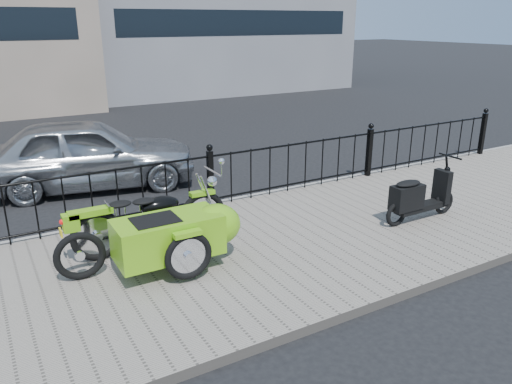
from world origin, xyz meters
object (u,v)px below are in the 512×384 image
scooter (417,198)px  sedan_car (88,153)px  motorcycle_sidecar (178,229)px  spare_tire (80,256)px

scooter → sedan_car: bearing=130.8°
motorcycle_sidecar → spare_tire: (-1.18, 0.20, -0.17)m
motorcycle_sidecar → sedan_car: (-0.21, 4.11, 0.10)m
sedan_car → scooter: bearing=-127.7°
motorcycle_sidecar → sedan_car: size_ratio=0.56×
scooter → spare_tire: size_ratio=2.36×
spare_tire → sedan_car: size_ratio=0.15×
motorcycle_sidecar → scooter: scooter is taller
motorcycle_sidecar → sedan_car: sedan_car is taller
scooter → spare_tire: scooter is taller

